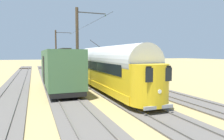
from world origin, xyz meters
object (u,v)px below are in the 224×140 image
Objects in this scene: switch_stand at (107,70)px; vintage_streetcar at (107,68)px; catenary_pole_foreground at (56,51)px; boxcar_far_siding at (119,64)px; coach_adjacent at (59,68)px; catenary_pole_mid_near at (78,48)px.

vintage_streetcar is at bearing 70.09° from switch_stand.
catenary_pole_foreground is 9.83m from switch_stand.
vintage_streetcar is at bearing 58.68° from boxcar_far_siding.
boxcar_far_siding is at bearing -151.54° from coach_adjacent.
coach_adjacent is at bearing 53.37° from switch_stand.
catenary_pole_mid_near is (-1.56, 1.92, 1.93)m from coach_adjacent.
vintage_streetcar is 1.48× the size of coach_adjacent.
coach_adjacent is at bearing -29.12° from vintage_streetcar.
catenary_pole_foreground reaches higher than boxcar_far_siding.
vintage_streetcar is at bearing 150.88° from coach_adjacent.
vintage_streetcar is 1.54× the size of boxcar_far_siding.
coach_adjacent is (4.27, -2.38, -0.10)m from vintage_streetcar.
switch_stand is at bearing -109.91° from vintage_streetcar.
catenary_pole_mid_near is at bearing 129.03° from coach_adjacent.
boxcar_far_siding is (-8.53, -4.62, -0.00)m from coach_adjacent.
catenary_pole_mid_near is 17.86m from switch_stand.
vintage_streetcar is 19.83m from catenary_pole_foreground.
vintage_streetcar reaches higher than coach_adjacent.
coach_adjacent and boxcar_far_siding have the same top height.
vintage_streetcar is 2.25× the size of catenary_pole_mid_near.
coach_adjacent is 16.82m from switch_stand.
catenary_pole_foreground is 1.00× the size of catenary_pole_mid_near.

